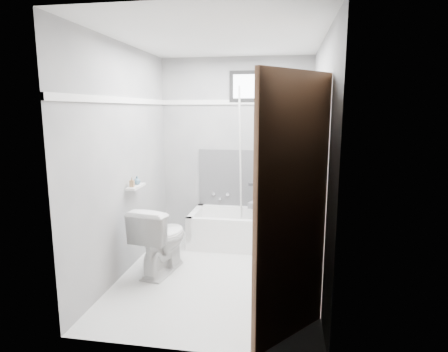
% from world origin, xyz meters
% --- Properties ---
extents(floor, '(2.60, 2.60, 0.00)m').
position_xyz_m(floor, '(0.00, 0.00, 0.00)').
color(floor, white).
rests_on(floor, ground).
extents(ceiling, '(2.60, 2.60, 0.00)m').
position_xyz_m(ceiling, '(0.00, 0.00, 2.40)').
color(ceiling, silver).
rests_on(ceiling, floor).
extents(wall_back, '(2.00, 0.02, 2.40)m').
position_xyz_m(wall_back, '(0.00, 1.30, 1.20)').
color(wall_back, slate).
rests_on(wall_back, floor).
extents(wall_front, '(2.00, 0.02, 2.40)m').
position_xyz_m(wall_front, '(0.00, -1.30, 1.20)').
color(wall_front, slate).
rests_on(wall_front, floor).
extents(wall_left, '(0.02, 2.60, 2.40)m').
position_xyz_m(wall_left, '(-1.00, 0.00, 1.20)').
color(wall_left, slate).
rests_on(wall_left, floor).
extents(wall_right, '(0.02, 2.60, 2.40)m').
position_xyz_m(wall_right, '(1.00, 0.00, 1.20)').
color(wall_right, slate).
rests_on(wall_right, floor).
extents(bathtub, '(1.50, 0.70, 0.42)m').
position_xyz_m(bathtub, '(0.23, 0.93, 0.21)').
color(bathtub, white).
rests_on(bathtub, floor).
extents(office_chair, '(0.73, 0.73, 0.99)m').
position_xyz_m(office_chair, '(0.52, 0.98, 0.62)').
color(office_chair, slate).
rests_on(office_chair, bathtub).
extents(toilet, '(0.53, 0.80, 0.73)m').
position_xyz_m(toilet, '(-0.62, -0.02, 0.36)').
color(toilet, silver).
rests_on(toilet, floor).
extents(door, '(0.78, 0.78, 2.00)m').
position_xyz_m(door, '(0.98, -1.28, 1.00)').
color(door, '#54351F').
rests_on(door, floor).
extents(window, '(0.66, 0.04, 0.40)m').
position_xyz_m(window, '(0.25, 1.29, 2.02)').
color(window, black).
rests_on(window, wall_back).
extents(backerboard, '(1.50, 0.02, 0.78)m').
position_xyz_m(backerboard, '(0.25, 1.29, 0.80)').
color(backerboard, '#4C4C4F').
rests_on(backerboard, wall_back).
extents(trim_back, '(2.00, 0.02, 0.06)m').
position_xyz_m(trim_back, '(0.00, 1.29, 1.82)').
color(trim_back, white).
rests_on(trim_back, wall_back).
extents(trim_left, '(0.02, 2.60, 0.06)m').
position_xyz_m(trim_left, '(-0.99, 0.00, 1.82)').
color(trim_left, white).
rests_on(trim_left, wall_left).
extents(pole, '(0.02, 0.38, 1.92)m').
position_xyz_m(pole, '(0.10, 1.06, 1.05)').
color(pole, silver).
rests_on(pole, bathtub).
extents(shelf, '(0.10, 0.32, 0.02)m').
position_xyz_m(shelf, '(-0.93, 0.10, 0.90)').
color(shelf, silver).
rests_on(shelf, wall_left).
extents(soap_bottle_a, '(0.05, 0.05, 0.10)m').
position_xyz_m(soap_bottle_a, '(-0.94, 0.02, 0.97)').
color(soap_bottle_a, olive).
rests_on(soap_bottle_a, shelf).
extents(soap_bottle_b, '(0.09, 0.09, 0.10)m').
position_xyz_m(soap_bottle_b, '(-0.94, 0.16, 0.96)').
color(soap_bottle_b, '#45687E').
rests_on(soap_bottle_b, shelf).
extents(faucet, '(0.26, 0.10, 0.16)m').
position_xyz_m(faucet, '(-0.20, 1.27, 0.55)').
color(faucet, silver).
rests_on(faucet, wall_back).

